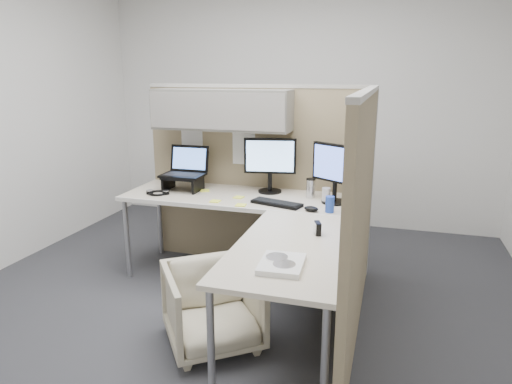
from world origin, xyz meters
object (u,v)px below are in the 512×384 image
(desk, at_px, (254,218))
(keyboard, at_px, (277,203))
(office_chair, at_px, (213,303))
(monitor_left, at_px, (270,161))

(desk, xyz_separation_m, keyboard, (0.11, 0.23, 0.05))
(desk, relative_size, office_chair, 3.39)
(office_chair, xyz_separation_m, monitor_left, (0.05, 1.21, 0.71))
(desk, relative_size, monitor_left, 4.29)
(desk, bearing_deg, monitor_left, 94.01)
(keyboard, bearing_deg, desk, -99.65)
(office_chair, relative_size, keyboard, 1.46)
(monitor_left, relative_size, keyboard, 1.16)
(office_chair, bearing_deg, keyboard, 40.04)
(desk, bearing_deg, office_chair, -98.53)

